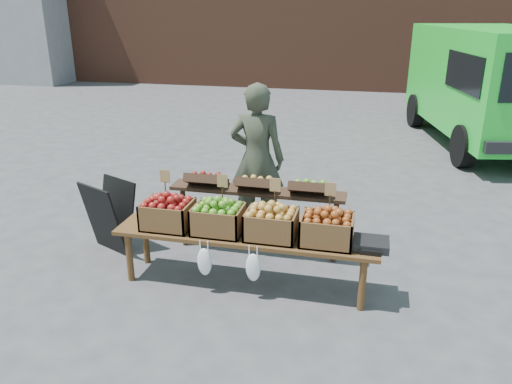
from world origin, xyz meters
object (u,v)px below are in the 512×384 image
(vendor, at_px, (257,159))
(back_table, at_px, (257,212))
(delivery_van, at_px, (493,88))
(crate_golden_apples, at_px, (168,215))
(crate_red_apples, at_px, (271,225))
(display_bench, at_px, (245,260))
(chalkboard_sign, at_px, (110,216))
(crate_russet_pears, at_px, (218,219))
(weighing_scale, at_px, (371,244))
(crate_green_apples, at_px, (327,230))

(vendor, xyz_separation_m, back_table, (0.16, -0.68, -0.43))
(delivery_van, distance_m, crate_golden_apples, 7.98)
(crate_red_apples, bearing_deg, vendor, 108.74)
(display_bench, relative_size, crate_golden_apples, 5.40)
(crate_golden_apples, xyz_separation_m, crate_red_apples, (1.10, 0.00, 0.00))
(vendor, distance_m, chalkboard_sign, 1.91)
(vendor, xyz_separation_m, crate_red_apples, (0.48, -1.40, -0.24))
(back_table, xyz_separation_m, crate_russet_pears, (-0.23, -0.72, 0.19))
(vendor, xyz_separation_m, weighing_scale, (1.45, -1.40, -0.34))
(display_bench, xyz_separation_m, crate_red_apples, (0.28, 0.00, 0.42))
(crate_russet_pears, relative_size, weighing_scale, 1.47)
(back_table, bearing_deg, vendor, 103.20)
(crate_russet_pears, bearing_deg, crate_green_apples, 0.00)
(crate_golden_apples, relative_size, crate_russet_pears, 1.00)
(delivery_van, height_order, chalkboard_sign, delivery_van)
(chalkboard_sign, xyz_separation_m, crate_golden_apples, (0.92, -0.40, 0.28))
(back_table, relative_size, crate_red_apples, 4.20)
(delivery_van, bearing_deg, crate_green_apples, -122.94)
(crate_russet_pears, distance_m, weighing_scale, 1.53)
(crate_golden_apples, distance_m, crate_green_apples, 1.65)
(delivery_van, xyz_separation_m, display_bench, (-3.50, -6.69, -0.89))
(crate_red_apples, distance_m, crate_green_apples, 0.55)
(crate_russet_pears, height_order, crate_green_apples, same)
(crate_green_apples, bearing_deg, crate_red_apples, 180.00)
(display_bench, bearing_deg, vendor, 98.13)
(crate_golden_apples, distance_m, crate_russet_pears, 0.55)
(weighing_scale, bearing_deg, display_bench, 180.00)
(back_table, relative_size, crate_green_apples, 4.20)
(chalkboard_sign, distance_m, display_bench, 1.79)
(chalkboard_sign, bearing_deg, crate_golden_apples, 0.56)
(delivery_van, bearing_deg, crate_golden_apples, -134.03)
(back_table, bearing_deg, crate_green_apples, -39.76)
(delivery_van, relative_size, vendor, 2.77)
(crate_green_apples, bearing_deg, vendor, 126.19)
(chalkboard_sign, relative_size, weighing_scale, 2.54)
(weighing_scale, bearing_deg, crate_golden_apples, 180.00)
(back_table, bearing_deg, crate_golden_apples, -137.46)
(crate_red_apples, relative_size, weighing_scale, 1.47)
(delivery_van, relative_size, back_table, 2.50)
(vendor, bearing_deg, crate_red_apples, 109.41)
(vendor, relative_size, chalkboard_sign, 2.20)
(crate_green_apples, bearing_deg, crate_russet_pears, 180.00)
(delivery_van, relative_size, crate_russet_pears, 10.52)
(delivery_van, bearing_deg, crate_russet_pears, -130.58)
(vendor, relative_size, crate_russet_pears, 3.80)
(display_bench, bearing_deg, crate_russet_pears, 180.00)
(chalkboard_sign, distance_m, crate_golden_apples, 1.04)
(delivery_van, bearing_deg, back_table, -131.82)
(crate_golden_apples, bearing_deg, back_table, 42.54)
(display_bench, xyz_separation_m, crate_golden_apples, (-0.82, 0.00, 0.42))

